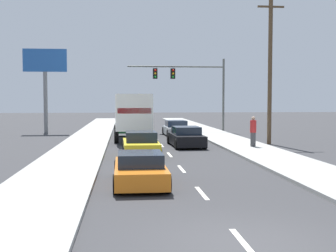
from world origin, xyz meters
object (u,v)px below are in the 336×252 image
utility_pole_mid (270,69)px  roadside_billboard (45,73)px  car_yellow (141,145)px  pedestrian_near_corner (253,131)px  car_orange (140,169)px  car_silver (176,129)px  traffic_signal_mast (184,79)px  box_truck (132,113)px  car_black (186,137)px

utility_pole_mid → roadside_billboard: (-16.91, 12.17, 0.36)m
car_yellow → utility_pole_mid: utility_pole_mid is taller
utility_pole_mid → pedestrian_near_corner: size_ratio=5.31×
car_yellow → car_orange: size_ratio=0.99×
pedestrian_near_corner → car_silver: bearing=109.7°
car_orange → traffic_signal_mast: size_ratio=0.48×
pedestrian_near_corner → car_yellow: bearing=-158.1°
car_yellow → pedestrian_near_corner: size_ratio=2.35×
utility_pole_mid → roadside_billboard: bearing=144.3°
box_truck → car_yellow: box_truck is taller
box_truck → car_silver: size_ratio=2.03×
car_silver → roadside_billboard: roadside_billboard is taller
car_black → traffic_signal_mast: size_ratio=0.51×
traffic_signal_mast → utility_pole_mid: bearing=-70.3°
car_yellow → box_truck: bearing=91.8°
car_black → roadside_billboard: roadside_billboard is taller
car_orange → car_silver: bearing=79.7°
roadside_billboard → pedestrian_near_corner: (14.99, -14.83, -4.34)m
car_orange → traffic_signal_mast: traffic_signal_mast is taller
utility_pole_mid → car_orange: bearing=-124.6°
car_silver → pedestrian_near_corner: pedestrian_near_corner is taller
car_orange → car_silver: size_ratio=1.02×
car_silver → utility_pole_mid: size_ratio=0.44×
car_yellow → car_black: (3.08, 4.54, 0.00)m
box_truck → car_orange: 17.24m
car_silver → traffic_signal_mast: size_ratio=0.47×
car_orange → pedestrian_near_corner: (7.35, 10.76, 0.54)m
traffic_signal_mast → pedestrian_near_corner: size_ratio=4.91×
pedestrian_near_corner → car_black: bearing=156.3°
pedestrian_near_corner → roadside_billboard: bearing=135.3°
car_yellow → traffic_signal_mast: bearing=74.8°
pedestrian_near_corner → utility_pole_mid: bearing=54.3°
car_orange → car_silver: 21.09m
box_truck → car_black: 5.96m
box_truck → pedestrian_near_corner: (7.30, -6.42, -0.93)m
car_silver → car_black: same height
box_truck → traffic_signal_mast: 9.91m
car_black → pedestrian_near_corner: size_ratio=2.48×
car_orange → car_silver: (3.77, 20.75, 0.06)m
car_black → pedestrian_near_corner: bearing=-23.7°
car_silver → roadside_billboard: 13.30m
box_truck → car_black: bearing=-54.3°
box_truck → roadside_billboard: 11.90m
car_orange → traffic_signal_mast: bearing=78.7°
car_silver → pedestrian_near_corner: 10.62m
box_truck → pedestrian_near_corner: bearing=-41.3°
roadside_billboard → pedestrian_near_corner: 21.53m
traffic_signal_mast → roadside_billboard: 12.71m
box_truck → car_orange: box_truck is taller
car_yellow → utility_pole_mid: bearing=31.6°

